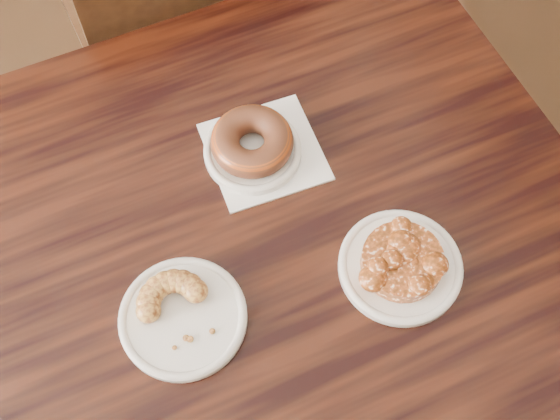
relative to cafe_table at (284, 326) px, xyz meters
name	(u,v)px	position (x,y,z in m)	size (l,w,h in m)	color
floor	(208,290)	(-0.08, 0.28, -0.38)	(5.00, 5.00, 0.00)	black
cafe_table	(284,326)	(0.00, 0.00, 0.00)	(0.95, 0.95, 0.75)	black
chair_far	(181,14)	(0.09, 0.75, 0.08)	(0.51, 0.51, 0.90)	black
napkin	(264,152)	(0.04, 0.16, 0.38)	(0.17, 0.17, 0.00)	white
plate_donut	(253,151)	(0.02, 0.16, 0.39)	(0.15, 0.15, 0.01)	white
plate_cruller	(183,318)	(-0.17, -0.04, 0.38)	(0.18, 0.18, 0.01)	silver
plate_fritter	(400,267)	(0.13, -0.10, 0.38)	(0.18, 0.18, 0.01)	white
glazed_donut	(252,141)	(0.02, 0.16, 0.41)	(0.13, 0.13, 0.04)	maroon
apple_fritter	(403,260)	(0.13, -0.10, 0.41)	(0.15, 0.15, 0.04)	#441E07
cruller_fragment	(181,313)	(-0.17, -0.04, 0.40)	(0.11, 0.11, 0.03)	#602E13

